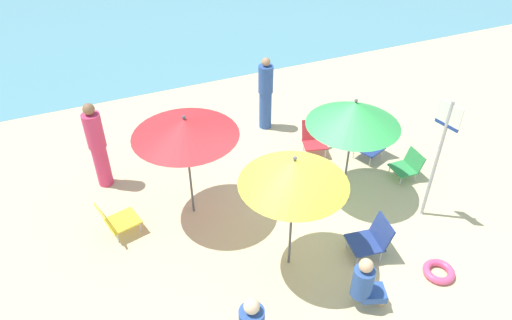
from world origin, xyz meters
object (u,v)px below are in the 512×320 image
Objects in this scene: beach_chair_b at (372,238)px; person_b at (266,94)px; umbrella_yellow at (294,172)px; umbrella_red at (185,127)px; umbrella_green at (354,114)px; person_d at (366,283)px; beach_chair_a at (373,142)px; person_a at (97,145)px; beach_chair_c at (314,137)px; beach_chair_d at (115,220)px; beach_chair_e at (408,165)px; warning_sign at (441,146)px; swim_ring at (439,272)px.

beach_chair_b is 4.25m from person_b.
umbrella_red is (-1.04, 1.77, -0.04)m from umbrella_yellow.
umbrella_green reaches higher than person_d.
beach_chair_a is at bearing 73.23° from person_d.
person_d is (1.67, -2.92, -1.32)m from umbrella_red.
umbrella_red reaches higher than person_a.
beach_chair_c is (0.55, 2.91, 0.01)m from beach_chair_b.
beach_chair_d is (-4.25, -0.84, -0.03)m from beach_chair_c.
beach_chair_a is at bearing 33.65° from umbrella_green.
beach_chair_a is 5.29m from beach_chair_d.
beach_chair_d is 5.57m from beach_chair_e.
umbrella_yellow is 4.20m from person_b.
person_a is (-5.26, 1.28, 0.54)m from beach_chair_a.
warning_sign is (-0.41, -1.00, 1.20)m from beach_chair_e.
umbrella_yellow reaches higher than beach_chair_d.
umbrella_yellow is 1.24× the size of person_b.
person_d is 1.95× the size of swim_ring.
umbrella_yellow is 2.01m from beach_chair_b.
umbrella_yellow is 0.91× the size of warning_sign.
beach_chair_e is (0.25, -0.86, -0.08)m from beach_chair_a.
person_d is 0.42× the size of warning_sign.
beach_chair_d is 0.40× the size of person_a.
umbrella_green is at bearing 33.96° from umbrella_yellow.
warning_sign is 4.68× the size of swim_ring.
beach_chair_c is 0.99× the size of beach_chair_d.
umbrella_green is 2.10m from beach_chair_b.
beach_chair_a is 1.06× the size of beach_chair_d.
umbrella_red reaches higher than person_b.
umbrella_yellow is 2.12m from umbrella_green.
umbrella_yellow is at bearing 13.77° from beach_chair_a.
umbrella_green is at bearing 120.72° from warning_sign.
beach_chair_c is 0.41× the size of person_b.
person_b is at bearing 101.61° from person_d.
person_b reaches higher than beach_chair_d.
beach_chair_a is at bearing 74.36° from warning_sign.
beach_chair_e is at bearing 56.80° from beach_chair_c.
umbrella_red reaches higher than swim_ring.
swim_ring is (0.73, -5.01, -0.80)m from person_b.
warning_sign is at bearing 49.85° from person_d.
beach_chair_b is 1.13m from swim_ring.
beach_chair_b is 4.24m from beach_chair_d.
beach_chair_a is 1.11× the size of beach_chair_b.
warning_sign is at bearing -14.03° from person_b.
umbrella_yellow is 2.06m from umbrella_red.
beach_chair_c reaches higher than swim_ring.
person_a is at bearing 132.84° from umbrella_red.
person_a is (-4.13, 2.03, -0.82)m from umbrella_green.
beach_chair_e is 0.30× the size of person_a.
beach_chair_a is 0.78× the size of person_d.
beach_chair_b is 1.25× the size of beach_chair_e.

